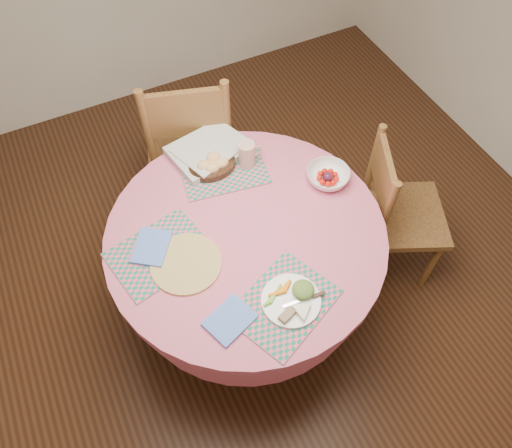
% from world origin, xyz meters
% --- Properties ---
extents(ground, '(4.00, 4.00, 0.00)m').
position_xyz_m(ground, '(0.00, 0.00, 0.00)').
color(ground, '#331C0F').
rests_on(ground, ground).
extents(room_envelope, '(4.01, 4.01, 2.71)m').
position_xyz_m(room_envelope, '(0.00, 0.00, 1.71)').
color(room_envelope, silver).
rests_on(room_envelope, ground).
extents(dining_table, '(1.24, 1.24, 0.75)m').
position_xyz_m(dining_table, '(0.00, 0.00, 0.56)').
color(dining_table, '#C75D6F').
rests_on(dining_table, ground).
extents(chair_right, '(0.54, 0.55, 0.92)m').
position_xyz_m(chair_right, '(0.83, -0.06, 0.48)').
color(chair_right, brown).
rests_on(chair_right, ground).
extents(chair_back, '(0.60, 0.58, 1.04)m').
position_xyz_m(chair_back, '(0.04, 0.82, 0.54)').
color(chair_back, brown).
rests_on(chair_back, ground).
extents(placemat_front, '(0.49, 0.44, 0.01)m').
position_xyz_m(placemat_front, '(-0.01, -0.38, 0.75)').
color(placemat_front, '#14725E').
rests_on(placemat_front, dining_table).
extents(placemat_left, '(0.45, 0.38, 0.01)m').
position_xyz_m(placemat_left, '(-0.37, 0.06, 0.75)').
color(placemat_left, '#14725E').
rests_on(placemat_left, dining_table).
extents(placemat_back, '(0.44, 0.36, 0.01)m').
position_xyz_m(placemat_back, '(0.06, 0.38, 0.75)').
color(placemat_back, '#14725E').
rests_on(placemat_back, dining_table).
extents(wicker_trivet, '(0.30, 0.30, 0.01)m').
position_xyz_m(wicker_trivet, '(-0.29, -0.04, 0.76)').
color(wicker_trivet, '#AE8E4B').
rests_on(wicker_trivet, dining_table).
extents(napkin_near, '(0.22, 0.19, 0.01)m').
position_xyz_m(napkin_near, '(-0.23, -0.35, 0.76)').
color(napkin_near, '#5174D2').
rests_on(napkin_near, dining_table).
extents(napkin_far, '(0.22, 0.23, 0.01)m').
position_xyz_m(napkin_far, '(-0.40, 0.10, 0.76)').
color(napkin_far, '#5174D2').
rests_on(napkin_far, placemat_left).
extents(dinner_plate, '(0.24, 0.25, 0.05)m').
position_xyz_m(dinner_plate, '(0.02, -0.39, 0.77)').
color(dinner_plate, white).
rests_on(dinner_plate, placemat_front).
extents(bread_bowl, '(0.23, 0.23, 0.08)m').
position_xyz_m(bread_bowl, '(0.01, 0.40, 0.78)').
color(bread_bowl, black).
rests_on(bread_bowl, placemat_back).
extents(latte_mug, '(0.12, 0.08, 0.13)m').
position_xyz_m(latte_mug, '(0.18, 0.35, 0.82)').
color(latte_mug, tan).
rests_on(latte_mug, placemat_back).
extents(fruit_bowl, '(0.25, 0.25, 0.06)m').
position_xyz_m(fruit_bowl, '(0.47, 0.10, 0.78)').
color(fruit_bowl, white).
rests_on(fruit_bowl, dining_table).
extents(newspaper_stack, '(0.41, 0.34, 0.04)m').
position_xyz_m(newspaper_stack, '(0.03, 0.50, 0.78)').
color(newspaper_stack, silver).
rests_on(newspaper_stack, dining_table).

